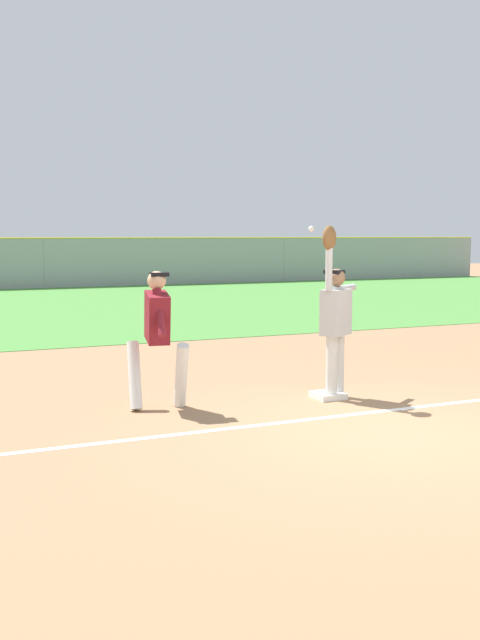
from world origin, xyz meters
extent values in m
plane|color=#936D4C|center=(0.00, 0.00, 0.00)|extent=(75.58, 75.58, 0.00)
cube|color=#478438|center=(0.00, 15.77, 0.01)|extent=(43.78, 16.51, 0.01)
cube|color=white|center=(-3.71, 0.87, 0.00)|extent=(12.00, 0.14, 0.01)
cube|color=white|center=(0.29, 1.77, 0.04)|extent=(0.39, 0.39, 0.08)
cylinder|color=silver|center=(0.45, 1.80, 0.42)|extent=(0.21, 0.21, 0.85)
cylinder|color=silver|center=(0.29, 1.69, 0.42)|extent=(0.21, 0.21, 0.85)
cube|color=#B7B7B7|center=(0.37, 1.74, 1.15)|extent=(0.51, 0.46, 0.60)
sphere|color=#8C6647|center=(0.37, 1.74, 1.60)|extent=(0.32, 0.32, 0.23)
cube|color=black|center=(0.35, 1.77, 1.68)|extent=(0.29, 0.29, 0.05)
cylinder|color=#B7B7B7|center=(0.19, 1.63, 1.76)|extent=(0.12, 0.12, 0.62)
cylinder|color=#B7B7B7|center=(0.56, 1.86, 1.45)|extent=(0.57, 0.41, 0.09)
ellipsoid|color=brown|center=(0.19, 1.63, 2.12)|extent=(0.31, 0.27, 0.32)
cylinder|color=white|center=(-1.70, 1.98, 0.42)|extent=(0.21, 0.45, 0.85)
cylinder|color=white|center=(-2.23, 2.22, 0.42)|extent=(0.21, 0.45, 0.85)
cube|color=maroon|center=(-1.96, 2.10, 1.15)|extent=(0.33, 0.56, 0.66)
sphere|color=#DBAD84|center=(-1.96, 2.10, 1.60)|extent=(0.26, 0.26, 0.23)
cube|color=black|center=(-1.93, 2.10, 1.68)|extent=(0.25, 0.23, 0.05)
cylinder|color=maroon|center=(-1.93, 2.32, 1.23)|extent=(0.15, 0.41, 0.58)
cylinder|color=maroon|center=(-1.99, 1.88, 1.23)|extent=(0.15, 0.41, 0.58)
sphere|color=white|center=(0.09, 1.92, 2.24)|extent=(0.07, 0.07, 0.07)
cube|color=#93999E|center=(0.00, 24.03, 1.00)|extent=(43.78, 0.06, 2.00)
cylinder|color=yellow|center=(0.00, 24.03, 2.03)|extent=(43.78, 0.06, 0.06)
cylinder|color=gray|center=(0.00, 24.03, 1.00)|extent=(0.08, 0.08, 2.00)
cylinder|color=gray|center=(10.95, 24.03, 1.00)|extent=(0.08, 0.08, 2.00)
cylinder|color=gray|center=(21.89, 24.03, 1.00)|extent=(0.08, 0.08, 2.00)
cube|color=#23389E|center=(0.87, 27.85, 0.57)|extent=(4.46, 2.03, 0.55)
cube|color=#2D333D|center=(0.87, 27.85, 1.05)|extent=(2.25, 1.82, 0.40)
cylinder|color=black|center=(2.29, 28.85, 0.30)|extent=(0.61, 0.24, 0.60)
cylinder|color=black|center=(2.35, 26.95, 0.30)|extent=(0.61, 0.24, 0.60)
cylinder|color=black|center=(-0.61, 28.76, 0.30)|extent=(0.61, 0.24, 0.60)
cylinder|color=black|center=(-0.55, 26.86, 0.30)|extent=(0.61, 0.24, 0.60)
cube|color=#B7B7BC|center=(5.62, 27.94, 0.57)|extent=(4.47, 2.07, 0.55)
cube|color=#2D333D|center=(5.62, 27.94, 1.05)|extent=(2.27, 1.83, 0.40)
cylinder|color=black|center=(7.03, 28.95, 0.30)|extent=(0.61, 0.24, 0.60)
cylinder|color=black|center=(7.10, 27.05, 0.30)|extent=(0.61, 0.24, 0.60)
cylinder|color=black|center=(4.13, 28.84, 0.30)|extent=(0.61, 0.24, 0.60)
cylinder|color=black|center=(4.20, 26.94, 0.30)|extent=(0.61, 0.24, 0.60)
cube|color=#B21E1E|center=(10.69, 28.06, 0.57)|extent=(4.51, 2.16, 0.55)
cube|color=#2D333D|center=(10.69, 28.06, 1.05)|extent=(2.30, 1.88, 0.40)
cylinder|color=black|center=(12.20, 28.92, 0.30)|extent=(0.61, 0.26, 0.60)
cylinder|color=black|center=(12.08, 27.02, 0.30)|extent=(0.61, 0.26, 0.60)
cylinder|color=black|center=(9.30, 29.09, 0.30)|extent=(0.61, 0.26, 0.60)
cylinder|color=black|center=(9.19, 27.20, 0.30)|extent=(0.61, 0.26, 0.60)
camera|label=1|loc=(-4.60, -6.51, 2.16)|focal=41.12mm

